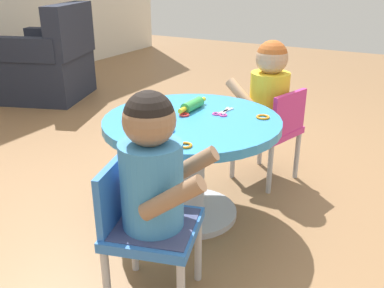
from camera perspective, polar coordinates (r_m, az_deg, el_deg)
ground_plane at (r=2.13m, az=-0.00°, el=-9.47°), size 10.00×10.00×0.00m
craft_table at (r=1.96m, az=-0.00°, el=-0.23°), size 0.81×0.81×0.51m
child_chair_left at (r=1.50m, az=-6.49°, el=-10.88°), size 0.37×0.37×0.54m
seated_child_left at (r=1.38m, az=-5.33°, el=-3.24°), size 0.35×0.41×0.51m
child_chair_right at (r=2.38m, az=10.73°, el=1.92°), size 0.37×0.37×0.54m
seated_child_right at (r=2.33m, az=10.33°, el=7.38°), size 0.36×0.41×0.51m
armchair_dark at (r=4.16m, az=-18.70°, el=10.08°), size 0.90×0.91×0.85m
rolling_pin at (r=2.01m, az=0.06°, el=5.30°), size 0.23×0.05×0.05m
craft_scissors at (r=1.97m, az=4.11°, el=4.20°), size 0.14×0.07×0.01m
playdough_blob_0 at (r=1.89m, az=-6.69°, el=3.47°), size 0.13×0.13×0.02m
cookie_cutter_0 at (r=1.60m, az=-0.93°, el=-0.17°), size 0.06×0.06×0.01m
cookie_cutter_1 at (r=1.93m, az=9.55°, el=3.62°), size 0.06×0.06×0.01m
cookie_cutter_2 at (r=1.94m, az=-1.05°, el=3.98°), size 0.05×0.05×0.01m
cookie_cutter_3 at (r=1.75m, az=-3.40°, el=1.88°), size 0.07×0.07×0.01m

